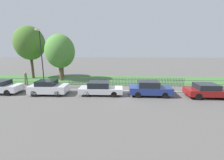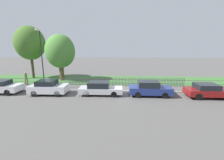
{
  "view_description": "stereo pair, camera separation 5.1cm",
  "coord_description": "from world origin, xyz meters",
  "px_view_note": "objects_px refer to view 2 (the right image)",
  "views": [
    {
      "loc": [
        -0.54,
        -15.61,
        4.68
      ],
      "look_at": [
        -1.51,
        1.01,
        1.1
      ],
      "focal_mm": 24.0,
      "sensor_mm": 36.0,
      "label": 1
    },
    {
      "loc": [
        -0.49,
        -15.61,
        4.68
      ],
      "look_at": [
        -1.51,
        1.01,
        1.1
      ],
      "focal_mm": 24.0,
      "sensor_mm": 36.0,
      "label": 2
    }
  ],
  "objects_px": {
    "parked_car_red_compact": "(150,88)",
    "tree_behind_motorcycle": "(60,51)",
    "parked_car_navy_estate": "(100,88)",
    "pedestrian_near_fence": "(26,78)",
    "covered_motorcycle": "(101,83)",
    "tree_nearest_kerb": "(30,43)",
    "parked_car_silver_hatchback": "(1,87)",
    "parked_car_black_saloon": "(49,87)",
    "street_lamp": "(41,53)",
    "parked_car_white_van": "(207,91)"
  },
  "relations": [
    {
      "from": "tree_behind_motorcycle",
      "to": "pedestrian_near_fence",
      "type": "height_order",
      "value": "tree_behind_motorcycle"
    },
    {
      "from": "parked_car_navy_estate",
      "to": "parked_car_white_van",
      "type": "xyz_separation_m",
      "value": [
        10.35,
        -0.2,
        0.02
      ]
    },
    {
      "from": "parked_car_silver_hatchback",
      "to": "tree_behind_motorcycle",
      "type": "relative_size",
      "value": 0.61
    },
    {
      "from": "parked_car_red_compact",
      "to": "tree_nearest_kerb",
      "type": "xyz_separation_m",
      "value": [
        -16.75,
        8.03,
        4.64
      ]
    },
    {
      "from": "parked_car_red_compact",
      "to": "pedestrian_near_fence",
      "type": "bearing_deg",
      "value": 167.28
    },
    {
      "from": "parked_car_black_saloon",
      "to": "street_lamp",
      "type": "distance_m",
      "value": 4.17
    },
    {
      "from": "parked_car_navy_estate",
      "to": "parked_car_white_van",
      "type": "relative_size",
      "value": 1.08
    },
    {
      "from": "parked_car_navy_estate",
      "to": "pedestrian_near_fence",
      "type": "distance_m",
      "value": 10.7
    },
    {
      "from": "tree_behind_motorcycle",
      "to": "parked_car_white_van",
      "type": "bearing_deg",
      "value": -22.1
    },
    {
      "from": "parked_car_navy_estate",
      "to": "tree_nearest_kerb",
      "type": "bearing_deg",
      "value": 144.66
    },
    {
      "from": "covered_motorcycle",
      "to": "pedestrian_near_fence",
      "type": "relative_size",
      "value": 1.14
    },
    {
      "from": "parked_car_red_compact",
      "to": "tree_behind_motorcycle",
      "type": "xyz_separation_m",
      "value": [
        -11.55,
        6.63,
        3.44
      ]
    },
    {
      "from": "parked_car_silver_hatchback",
      "to": "covered_motorcycle",
      "type": "distance_m",
      "value": 10.53
    },
    {
      "from": "tree_nearest_kerb",
      "to": "tree_behind_motorcycle",
      "type": "distance_m",
      "value": 5.52
    },
    {
      "from": "parked_car_navy_estate",
      "to": "pedestrian_near_fence",
      "type": "bearing_deg",
      "value": 159.55
    },
    {
      "from": "pedestrian_near_fence",
      "to": "tree_behind_motorcycle",
      "type": "bearing_deg",
      "value": 25.09
    },
    {
      "from": "tree_behind_motorcycle",
      "to": "pedestrian_near_fence",
      "type": "distance_m",
      "value": 5.67
    },
    {
      "from": "parked_car_navy_estate",
      "to": "parked_car_silver_hatchback",
      "type": "bearing_deg",
      "value": 179.46
    },
    {
      "from": "parked_car_silver_hatchback",
      "to": "covered_motorcycle",
      "type": "relative_size",
      "value": 2.09
    },
    {
      "from": "parked_car_silver_hatchback",
      "to": "parked_car_red_compact",
      "type": "distance_m",
      "value": 15.44
    },
    {
      "from": "parked_car_black_saloon",
      "to": "pedestrian_near_fence",
      "type": "height_order",
      "value": "pedestrian_near_fence"
    },
    {
      "from": "tree_nearest_kerb",
      "to": "pedestrian_near_fence",
      "type": "height_order",
      "value": "tree_nearest_kerb"
    },
    {
      "from": "tree_behind_motorcycle",
      "to": "pedestrian_near_fence",
      "type": "xyz_separation_m",
      "value": [
        -3.46,
        -3.12,
        -3.22
      ]
    },
    {
      "from": "covered_motorcycle",
      "to": "pedestrian_near_fence",
      "type": "xyz_separation_m",
      "value": [
        -9.87,
        1.42,
        0.29
      ]
    },
    {
      "from": "parked_car_silver_hatchback",
      "to": "tree_behind_motorcycle",
      "type": "height_order",
      "value": "tree_behind_motorcycle"
    },
    {
      "from": "parked_car_red_compact",
      "to": "tree_nearest_kerb",
      "type": "relative_size",
      "value": 0.52
    },
    {
      "from": "covered_motorcycle",
      "to": "pedestrian_near_fence",
      "type": "height_order",
      "value": "pedestrian_near_fence"
    },
    {
      "from": "parked_car_black_saloon",
      "to": "pedestrian_near_fence",
      "type": "distance_m",
      "value": 6.06
    },
    {
      "from": "tree_nearest_kerb",
      "to": "parked_car_silver_hatchback",
      "type": "bearing_deg",
      "value": -80.85
    },
    {
      "from": "parked_car_white_van",
      "to": "tree_behind_motorcycle",
      "type": "bearing_deg",
      "value": 157.49
    },
    {
      "from": "parked_car_navy_estate",
      "to": "parked_car_red_compact",
      "type": "xyz_separation_m",
      "value": [
        4.93,
        0.06,
        0.06
      ]
    },
    {
      "from": "tree_nearest_kerb",
      "to": "street_lamp",
      "type": "xyz_separation_m",
      "value": [
        5.01,
        -6.28,
        -1.28
      ]
    },
    {
      "from": "parked_car_navy_estate",
      "to": "parked_car_red_compact",
      "type": "bearing_deg",
      "value": -0.24
    },
    {
      "from": "parked_car_white_van",
      "to": "pedestrian_near_fence",
      "type": "distance_m",
      "value": 20.78
    },
    {
      "from": "parked_car_white_van",
      "to": "parked_car_silver_hatchback",
      "type": "bearing_deg",
      "value": 179.25
    },
    {
      "from": "tree_behind_motorcycle",
      "to": "parked_car_red_compact",
      "type": "bearing_deg",
      "value": -29.86
    },
    {
      "from": "tree_nearest_kerb",
      "to": "tree_behind_motorcycle",
      "type": "xyz_separation_m",
      "value": [
        5.2,
        -1.4,
        -1.2
      ]
    },
    {
      "from": "parked_car_red_compact",
      "to": "tree_behind_motorcycle",
      "type": "bearing_deg",
      "value": 150.58
    },
    {
      "from": "parked_car_navy_estate",
      "to": "pedestrian_near_fence",
      "type": "xyz_separation_m",
      "value": [
        -10.08,
        3.57,
        0.28
      ]
    },
    {
      "from": "tree_nearest_kerb",
      "to": "parked_car_navy_estate",
      "type": "bearing_deg",
      "value": -34.39
    },
    {
      "from": "parked_car_silver_hatchback",
      "to": "parked_car_white_van",
      "type": "distance_m",
      "value": 20.86
    },
    {
      "from": "tree_behind_motorcycle",
      "to": "parked_car_black_saloon",
      "type": "bearing_deg",
      "value": -79.04
    },
    {
      "from": "pedestrian_near_fence",
      "to": "street_lamp",
      "type": "distance_m",
      "value": 4.87
    },
    {
      "from": "parked_car_red_compact",
      "to": "street_lamp",
      "type": "relative_size",
      "value": 0.62
    },
    {
      "from": "covered_motorcycle",
      "to": "tree_behind_motorcycle",
      "type": "xyz_separation_m",
      "value": [
        -6.41,
        4.54,
        3.51
      ]
    },
    {
      "from": "parked_car_red_compact",
      "to": "covered_motorcycle",
      "type": "distance_m",
      "value": 5.55
    },
    {
      "from": "tree_behind_motorcycle",
      "to": "covered_motorcycle",
      "type": "bearing_deg",
      "value": -35.31
    },
    {
      "from": "parked_car_silver_hatchback",
      "to": "pedestrian_near_fence",
      "type": "relative_size",
      "value": 2.39
    },
    {
      "from": "parked_car_red_compact",
      "to": "pedestrian_near_fence",
      "type": "xyz_separation_m",
      "value": [
        -15.01,
        3.51,
        0.22
      ]
    },
    {
      "from": "tree_behind_motorcycle",
      "to": "pedestrian_near_fence",
      "type": "bearing_deg",
      "value": -137.98
    }
  ]
}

